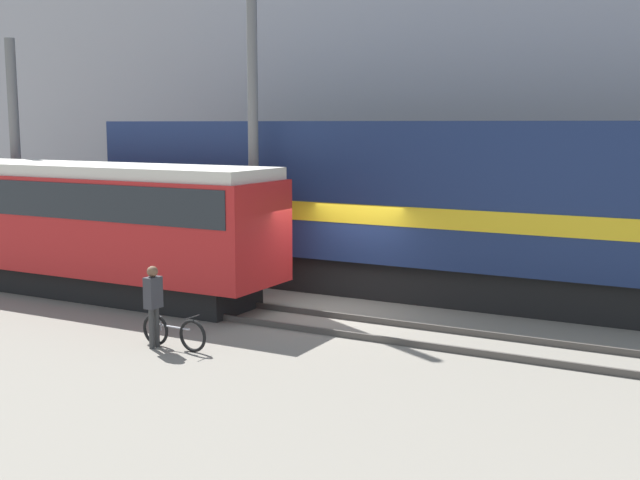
{
  "coord_description": "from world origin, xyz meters",
  "views": [
    {
      "loc": [
        8.84,
        -17.31,
        4.58
      ],
      "look_at": [
        -0.23,
        -0.57,
        1.8
      ],
      "focal_mm": 45.0,
      "sensor_mm": 36.0,
      "label": 1
    }
  ],
  "objects_px": {
    "freight_locomotive": "(420,204)",
    "streetcar": "(77,219)",
    "bicycle": "(174,332)",
    "utility_pole_left": "(16,154)",
    "person": "(153,298)",
    "utility_pole_center": "(253,118)"
  },
  "relations": [
    {
      "from": "freight_locomotive",
      "to": "utility_pole_center",
      "type": "distance_m",
      "value": 4.97
    },
    {
      "from": "bicycle",
      "to": "utility_pole_left",
      "type": "xyz_separation_m",
      "value": [
        -10.4,
        5.23,
        3.26
      ]
    },
    {
      "from": "streetcar",
      "to": "utility_pole_left",
      "type": "xyz_separation_m",
      "value": [
        -4.65,
        2.08,
        1.59
      ]
    },
    {
      "from": "freight_locomotive",
      "to": "bicycle",
      "type": "xyz_separation_m",
      "value": [
        -2.47,
        -7.32,
        -2.1
      ]
    },
    {
      "from": "freight_locomotive",
      "to": "person",
      "type": "bearing_deg",
      "value": -111.03
    },
    {
      "from": "freight_locomotive",
      "to": "streetcar",
      "type": "relative_size",
      "value": 1.57
    },
    {
      "from": "streetcar",
      "to": "person",
      "type": "height_order",
      "value": "streetcar"
    },
    {
      "from": "bicycle",
      "to": "utility_pole_center",
      "type": "bearing_deg",
      "value": 105.28
    },
    {
      "from": "person",
      "to": "utility_pole_left",
      "type": "height_order",
      "value": "utility_pole_left"
    },
    {
      "from": "freight_locomotive",
      "to": "person",
      "type": "relative_size",
      "value": 11.03
    },
    {
      "from": "freight_locomotive",
      "to": "streetcar",
      "type": "bearing_deg",
      "value": -153.11
    },
    {
      "from": "utility_pole_center",
      "to": "bicycle",
      "type": "bearing_deg",
      "value": -74.72
    },
    {
      "from": "person",
      "to": "freight_locomotive",
      "type": "bearing_deg",
      "value": 68.97
    },
    {
      "from": "utility_pole_left",
      "to": "utility_pole_center",
      "type": "bearing_deg",
      "value": 0.0
    },
    {
      "from": "streetcar",
      "to": "utility_pole_center",
      "type": "relative_size",
      "value": 1.27
    },
    {
      "from": "person",
      "to": "utility_pole_center",
      "type": "relative_size",
      "value": 0.18
    },
    {
      "from": "freight_locomotive",
      "to": "utility_pole_center",
      "type": "height_order",
      "value": "utility_pole_center"
    },
    {
      "from": "bicycle",
      "to": "person",
      "type": "relative_size",
      "value": 0.97
    },
    {
      "from": "freight_locomotive",
      "to": "streetcar",
      "type": "height_order",
      "value": "freight_locomotive"
    },
    {
      "from": "freight_locomotive",
      "to": "bicycle",
      "type": "relative_size",
      "value": 11.37
    },
    {
      "from": "bicycle",
      "to": "streetcar",
      "type": "bearing_deg",
      "value": 151.29
    },
    {
      "from": "bicycle",
      "to": "person",
      "type": "height_order",
      "value": "person"
    }
  ]
}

